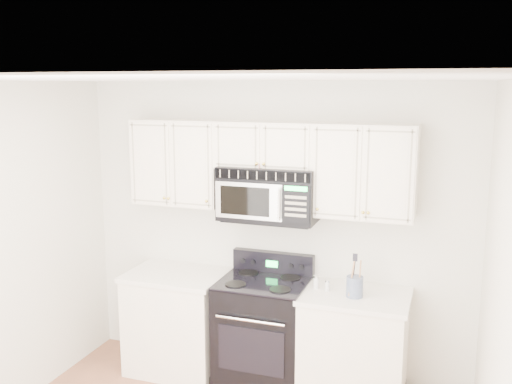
% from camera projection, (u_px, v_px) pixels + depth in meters
% --- Properties ---
extents(room, '(3.51, 3.51, 2.61)m').
position_uv_depth(room, '(185.00, 299.00, 3.42)').
color(room, '#A05D3F').
rests_on(room, ground).
extents(base_cabinet_left, '(0.86, 0.65, 0.92)m').
position_uv_depth(base_cabinet_left, '(178.00, 324.00, 5.18)').
color(base_cabinet_left, white).
rests_on(base_cabinet_left, ground).
extents(base_cabinet_right, '(0.86, 0.65, 0.92)m').
position_uv_depth(base_cabinet_right, '(354.00, 351.00, 4.66)').
color(base_cabinet_right, white).
rests_on(base_cabinet_right, ground).
extents(range, '(0.74, 0.67, 1.11)m').
position_uv_depth(range, '(264.00, 331.00, 4.90)').
color(range, black).
rests_on(range, ground).
extents(upper_cabinets, '(2.44, 0.37, 0.75)m').
position_uv_depth(upper_cabinets, '(267.00, 162.00, 4.78)').
color(upper_cabinets, white).
rests_on(upper_cabinets, ground).
extents(microwave, '(0.82, 0.46, 0.45)m').
position_uv_depth(microwave, '(269.00, 193.00, 4.77)').
color(microwave, black).
rests_on(microwave, ground).
extents(utensil_crock, '(0.13, 0.13, 0.35)m').
position_uv_depth(utensil_crock, '(355.00, 286.00, 4.49)').
color(utensil_crock, slate).
rests_on(utensil_crock, base_cabinet_right).
extents(shaker_salt, '(0.04, 0.04, 0.09)m').
position_uv_depth(shaker_salt, '(327.00, 285.00, 4.62)').
color(shaker_salt, silver).
rests_on(shaker_salt, base_cabinet_right).
extents(shaker_pepper, '(0.05, 0.05, 0.11)m').
position_uv_depth(shaker_pepper, '(316.00, 282.00, 4.68)').
color(shaker_pepper, silver).
rests_on(shaker_pepper, base_cabinet_right).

